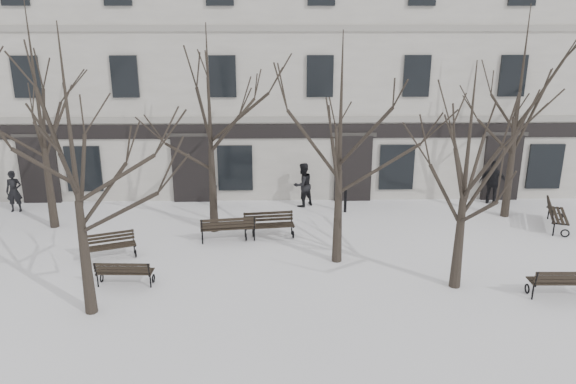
{
  "coord_description": "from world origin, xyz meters",
  "views": [
    {
      "loc": [
        0.22,
        -15.44,
        7.95
      ],
      "look_at": [
        0.59,
        3.0,
        1.99
      ],
      "focal_mm": 35.0,
      "sensor_mm": 36.0,
      "label": 1
    }
  ],
  "objects_px": {
    "bench_2": "(563,281)",
    "bench_5": "(556,214)",
    "tree_2": "(341,123)",
    "bench_4": "(228,227)",
    "tree_1": "(71,141)",
    "tree_3": "(468,152)",
    "bench_3": "(269,224)",
    "bench_1": "(124,272)",
    "bench_0": "(109,245)"
  },
  "relations": [
    {
      "from": "bench_0",
      "to": "bench_5",
      "type": "height_order",
      "value": "bench_5"
    },
    {
      "from": "tree_1",
      "to": "tree_3",
      "type": "xyz_separation_m",
      "value": [
        10.52,
        1.32,
        -0.65
      ]
    },
    {
      "from": "bench_2",
      "to": "bench_3",
      "type": "bearing_deg",
      "value": -28.16
    },
    {
      "from": "bench_2",
      "to": "bench_5",
      "type": "relative_size",
      "value": 0.91
    },
    {
      "from": "bench_4",
      "to": "bench_5",
      "type": "relative_size",
      "value": 0.98
    },
    {
      "from": "bench_0",
      "to": "bench_3",
      "type": "xyz_separation_m",
      "value": [
        5.34,
        1.77,
        0.03
      ]
    },
    {
      "from": "tree_3",
      "to": "bench_0",
      "type": "distance_m",
      "value": 11.84
    },
    {
      "from": "bench_5",
      "to": "bench_1",
      "type": "bearing_deg",
      "value": 126.11
    },
    {
      "from": "tree_2",
      "to": "bench_3",
      "type": "relative_size",
      "value": 3.93
    },
    {
      "from": "bench_2",
      "to": "bench_4",
      "type": "relative_size",
      "value": 0.93
    },
    {
      "from": "bench_5",
      "to": "tree_2",
      "type": "bearing_deg",
      "value": 127.88
    },
    {
      "from": "bench_2",
      "to": "bench_4",
      "type": "xyz_separation_m",
      "value": [
        -10.03,
        4.4,
        0.02
      ]
    },
    {
      "from": "bench_0",
      "to": "bench_4",
      "type": "bearing_deg",
      "value": -0.86
    },
    {
      "from": "bench_1",
      "to": "bench_2",
      "type": "xyz_separation_m",
      "value": [
        12.88,
        -0.99,
        0.05
      ]
    },
    {
      "from": "bench_2",
      "to": "bench_5",
      "type": "height_order",
      "value": "bench_5"
    },
    {
      "from": "tree_2",
      "to": "bench_0",
      "type": "xyz_separation_m",
      "value": [
        -7.62,
        0.36,
        -4.18
      ]
    },
    {
      "from": "bench_2",
      "to": "bench_0",
      "type": "bearing_deg",
      "value": -11.23
    },
    {
      "from": "bench_0",
      "to": "tree_1",
      "type": "bearing_deg",
      "value": -102.85
    },
    {
      "from": "bench_2",
      "to": "bench_5",
      "type": "distance_m",
      "value": 6.01
    },
    {
      "from": "tree_1",
      "to": "bench_2",
      "type": "distance_m",
      "value": 14.11
    },
    {
      "from": "bench_3",
      "to": "bench_4",
      "type": "bearing_deg",
      "value": -172.68
    },
    {
      "from": "bench_0",
      "to": "bench_4",
      "type": "height_order",
      "value": "bench_4"
    },
    {
      "from": "tree_3",
      "to": "bench_4",
      "type": "relative_size",
      "value": 3.29
    },
    {
      "from": "tree_3",
      "to": "bench_1",
      "type": "height_order",
      "value": "tree_3"
    },
    {
      "from": "bench_5",
      "to": "tree_3",
      "type": "bearing_deg",
      "value": 151.54
    },
    {
      "from": "tree_1",
      "to": "bench_4",
      "type": "distance_m",
      "value": 7.39
    },
    {
      "from": "bench_1",
      "to": "bench_2",
      "type": "relative_size",
      "value": 0.9
    },
    {
      "from": "bench_1",
      "to": "bench_3",
      "type": "distance_m",
      "value": 5.74
    },
    {
      "from": "tree_2",
      "to": "bench_1",
      "type": "distance_m",
      "value": 7.99
    },
    {
      "from": "tree_3",
      "to": "bench_3",
      "type": "bearing_deg",
      "value": 144.65
    },
    {
      "from": "tree_2",
      "to": "bench_0",
      "type": "distance_m",
      "value": 8.7
    },
    {
      "from": "tree_1",
      "to": "bench_2",
      "type": "xyz_separation_m",
      "value": [
        13.42,
        0.57,
        -4.33
      ]
    },
    {
      "from": "tree_1",
      "to": "bench_2",
      "type": "bearing_deg",
      "value": 2.44
    },
    {
      "from": "bench_3",
      "to": "tree_2",
      "type": "bearing_deg",
      "value": -50.11
    },
    {
      "from": "bench_4",
      "to": "bench_5",
      "type": "distance_m",
      "value": 12.49
    },
    {
      "from": "bench_1",
      "to": "bench_5",
      "type": "distance_m",
      "value": 15.94
    },
    {
      "from": "tree_1",
      "to": "bench_0",
      "type": "relative_size",
      "value": 4.31
    },
    {
      "from": "tree_1",
      "to": "bench_0",
      "type": "height_order",
      "value": "tree_1"
    },
    {
      "from": "bench_3",
      "to": "bench_5",
      "type": "bearing_deg",
      "value": -3.34
    },
    {
      "from": "bench_3",
      "to": "bench_4",
      "type": "height_order",
      "value": "bench_4"
    },
    {
      "from": "tree_2",
      "to": "tree_3",
      "type": "relative_size",
      "value": 1.11
    },
    {
      "from": "tree_3",
      "to": "bench_2",
      "type": "relative_size",
      "value": 3.54
    },
    {
      "from": "tree_1",
      "to": "tree_2",
      "type": "distance_m",
      "value": 7.83
    },
    {
      "from": "tree_2",
      "to": "tree_3",
      "type": "height_order",
      "value": "tree_2"
    },
    {
      "from": "bench_1",
      "to": "bench_3",
      "type": "height_order",
      "value": "bench_3"
    },
    {
      "from": "tree_3",
      "to": "bench_2",
      "type": "xyz_separation_m",
      "value": [
        2.89,
        -0.75,
        -3.68
      ]
    },
    {
      "from": "tree_1",
      "to": "bench_3",
      "type": "xyz_separation_m",
      "value": [
        4.85,
        5.35,
        -4.34
      ]
    },
    {
      "from": "bench_4",
      "to": "bench_2",
      "type": "bearing_deg",
      "value": 148.45
    },
    {
      "from": "bench_0",
      "to": "tree_3",
      "type": "bearing_deg",
      "value": -32.18
    },
    {
      "from": "tree_2",
      "to": "bench_5",
      "type": "relative_size",
      "value": 3.57
    }
  ]
}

